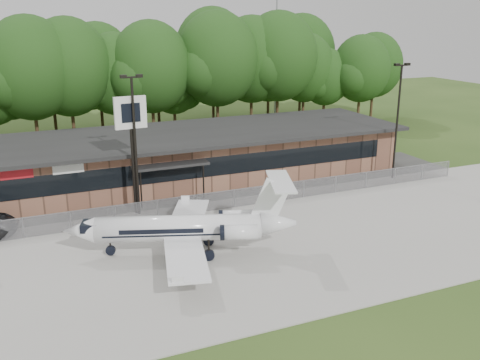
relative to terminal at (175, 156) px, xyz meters
name	(u,v)px	position (x,y,z in m)	size (l,w,h in m)	color
ground	(312,309)	(0.00, -23.94, -2.18)	(160.00, 160.00, 0.00)	#2C4619
apron	(248,247)	(0.00, -15.94, -2.14)	(64.00, 18.00, 0.08)	#9E9B93
parking_lot	(191,194)	(0.00, -4.44, -2.15)	(50.00, 9.00, 0.06)	#383835
terminal	(175,156)	(0.00, 0.00, 0.00)	(41.00, 11.65, 4.30)	#906048
fence	(210,202)	(0.00, -8.94, -1.40)	(46.00, 0.04, 1.52)	gray
treeline	(129,75)	(0.00, 18.06, 5.32)	(72.00, 12.00, 15.00)	#203E13
radio_mast	(276,27)	(22.00, 24.06, 10.32)	(0.20, 0.20, 25.00)	gray
light_pole_mid	(135,136)	(-5.00, -7.44, 3.80)	(1.55, 0.30, 10.23)	black
light_pole_right	(398,113)	(18.00, -7.44, 3.80)	(1.55, 0.30, 10.23)	black
business_jet	(187,229)	(-3.79, -15.41, -0.47)	(14.02, 12.55, 4.78)	white
pole_sign	(131,125)	(-5.15, -7.14, 4.49)	(2.30, 0.42, 8.72)	black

